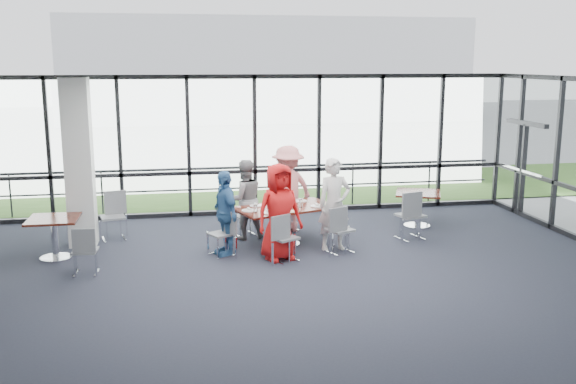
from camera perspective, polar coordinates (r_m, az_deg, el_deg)
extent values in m
cube|color=#212431|center=(10.26, 0.71, -8.37)|extent=(12.00, 10.00, 0.02)
cube|color=white|center=(9.65, 0.75, 9.84)|extent=(12.00, 10.00, 0.04)
cube|color=silver|center=(5.19, 11.39, -10.04)|extent=(12.00, 0.10, 3.20)
cube|color=white|center=(14.71, -2.97, 4.17)|extent=(12.00, 0.10, 3.20)
cube|color=black|center=(15.56, 20.19, 1.83)|extent=(0.12, 1.60, 2.10)
cube|color=white|center=(12.74, -18.07, 2.46)|extent=(0.50, 0.50, 3.20)
cube|color=gray|center=(19.87, -4.75, 1.36)|extent=(80.00, 70.00, 0.02)
cube|color=#294F16|center=(17.91, -4.13, 0.33)|extent=(80.00, 5.00, 0.01)
cube|color=white|center=(41.88, -2.23, 10.89)|extent=(24.00, 10.00, 6.00)
cylinder|color=#2D2D33|center=(15.48, -3.21, 0.41)|extent=(12.00, 0.06, 0.06)
cube|color=#381208|center=(12.29, -0.25, -1.41)|extent=(2.12, 1.61, 0.04)
cylinder|color=silver|center=(12.38, -0.25, -3.11)|extent=(0.12, 0.12, 0.71)
cylinder|color=silver|center=(12.47, -0.24, -4.62)|extent=(0.56, 0.56, 0.03)
cube|color=#381208|center=(12.16, -20.13, -2.28)|extent=(0.88, 0.88, 0.04)
cylinder|color=silver|center=(12.25, -20.01, -3.98)|extent=(0.12, 0.12, 0.71)
cube|color=#381208|center=(13.93, 11.50, -0.09)|extent=(1.19, 1.19, 0.04)
cylinder|color=silver|center=(14.01, 11.43, -1.59)|extent=(0.12, 0.12, 0.71)
imported|color=red|center=(11.35, -0.81, -1.78)|extent=(0.98, 0.79, 1.74)
imported|color=silver|center=(11.97, 4.13, -1.11)|extent=(0.69, 0.54, 1.74)
imported|color=gray|center=(12.75, -3.89, -0.66)|extent=(0.85, 0.61, 1.59)
imported|color=#E38483|center=(13.22, 0.00, 0.27)|extent=(1.31, 1.03, 1.80)
imported|color=#33629A|center=(11.70, -5.62, -1.88)|extent=(0.74, 1.02, 1.56)
cylinder|color=white|center=(11.77, -1.78, -1.86)|extent=(0.25, 0.25, 0.01)
cylinder|color=white|center=(12.32, 2.62, -1.26)|extent=(0.26, 0.26, 0.01)
cylinder|color=white|center=(12.36, -2.86, -1.22)|extent=(0.24, 0.24, 0.01)
cylinder|color=white|center=(12.77, 1.09, -0.79)|extent=(0.27, 0.27, 0.01)
cylinder|color=white|center=(11.97, -3.47, -1.65)|extent=(0.28, 0.28, 0.01)
cylinder|color=white|center=(11.90, -0.79, -1.37)|extent=(0.07, 0.07, 0.15)
cylinder|color=white|center=(12.23, 1.16, -1.03)|extent=(0.07, 0.07, 0.15)
cylinder|color=white|center=(12.47, -0.48, -0.81)|extent=(0.07, 0.07, 0.14)
cylinder|color=white|center=(11.84, -2.93, -1.50)|extent=(0.07, 0.07, 0.13)
cube|color=white|center=(11.90, 0.22, -1.74)|extent=(0.30, 0.23, 0.00)
cube|color=white|center=(12.48, 3.58, -1.13)|extent=(0.33, 0.24, 0.00)
cube|color=white|center=(12.67, -0.28, -0.91)|extent=(0.35, 0.34, 0.00)
cube|color=black|center=(12.36, -0.46, -1.14)|extent=(0.10, 0.07, 0.04)
cylinder|color=#980E00|center=(12.24, -0.37, -0.94)|extent=(0.06, 0.06, 0.18)
cylinder|color=#1B7F39|center=(12.28, -0.14, -0.84)|extent=(0.05, 0.05, 0.20)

